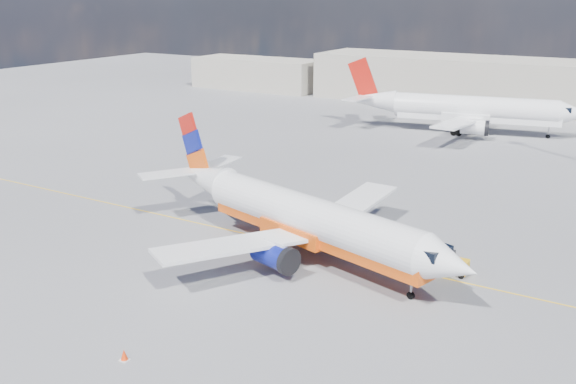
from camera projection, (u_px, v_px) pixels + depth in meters
The scene contains 8 objects.
ground at pixel (231, 248), 49.17m from camera, with size 240.00×240.00×0.00m, color slate.
taxi_line at pixel (253, 235), 51.62m from camera, with size 70.00×0.15×0.01m, color yellow.
terminal_main at pixel (517, 84), 107.01m from camera, with size 70.00×14.00×8.00m, color #ADA695.
terminal_annex at pixel (258, 74), 129.28m from camera, with size 26.00×10.00×6.00m, color #ADA695.
main_jet at pixel (302, 217), 46.89m from camera, with size 29.93×22.83×9.05m.
second_jet at pixel (466, 109), 88.22m from camera, with size 32.87×25.39×9.92m.
gse_tug at pixel (451, 263), 44.55m from camera, with size 2.24×1.40×1.58m.
traffic_cone at pixel (124, 355), 34.06m from camera, with size 0.45×0.45×0.64m.
Camera 1 is at (27.11, -36.98, 18.76)m, focal length 40.00 mm.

